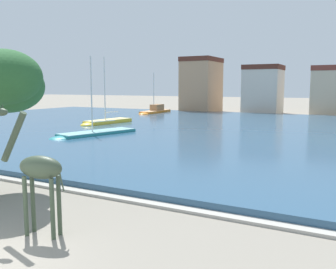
{
  "coord_description": "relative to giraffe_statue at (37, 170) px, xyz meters",
  "views": [
    {
      "loc": [
        8.53,
        -5.93,
        4.61
      ],
      "look_at": [
        0.0,
        10.24,
        2.2
      ],
      "focal_mm": 39.11,
      "sensor_mm": 36.0,
      "label": 1
    }
  ],
  "objects": [
    {
      "name": "harbor_water",
      "position": [
        0.12,
        27.52,
        -1.89
      ],
      "size": [
        89.77,
        46.33,
        0.39
      ],
      "primitive_type": "cube",
      "color": "#2D5170",
      "rests_on": "ground"
    },
    {
      "name": "quay_edge_coping",
      "position": [
        0.12,
        4.11,
        -2.02
      ],
      "size": [
        89.77,
        0.5,
        0.12
      ],
      "primitive_type": "cube",
      "color": "#ADA89E",
      "rests_on": "ground"
    },
    {
      "name": "giraffe_statue",
      "position": [
        0.0,
        0.0,
        0.0
      ],
      "size": [
        2.32,
        0.84,
        4.08
      ],
      "color": "#3D4C38",
      "rests_on": "ground"
    },
    {
      "name": "sailboat_yellow",
      "position": [
        -17.25,
        25.65,
        -1.65
      ],
      "size": [
        2.69,
        7.23,
        7.91
      ],
      "color": "gold",
      "rests_on": "ground"
    },
    {
      "name": "sailboat_teal",
      "position": [
        -12.16,
        17.09,
        -1.73
      ],
      "size": [
        4.07,
        8.55,
        7.2
      ],
      "color": "teal",
      "rests_on": "ground"
    },
    {
      "name": "sailboat_orange",
      "position": [
        -20.75,
        43.09,
        -1.53
      ],
      "size": [
        2.1,
        8.52,
        6.76
      ],
      "color": "orange",
      "rests_on": "ground"
    },
    {
      "name": "townhouse_corner_house",
      "position": [
        -16.85,
        53.4,
        2.77
      ],
      "size": [
        5.55,
        7.8,
        9.67
      ],
      "color": "tan",
      "rests_on": "ground"
    },
    {
      "name": "townhouse_narrow_midrow",
      "position": [
        -6.16,
        54.77,
        2.0
      ],
      "size": [
        5.94,
        6.36,
        8.14
      ],
      "color": "beige",
      "rests_on": "ground"
    },
    {
      "name": "townhouse_wide_warehouse",
      "position": [
        4.22,
        55.52,
        1.84
      ],
      "size": [
        5.47,
        5.79,
        7.82
      ],
      "color": "#C6B293",
      "rests_on": "ground"
    }
  ]
}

